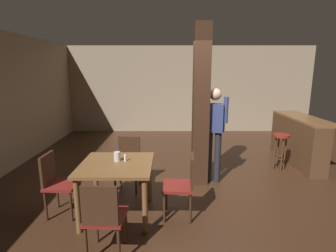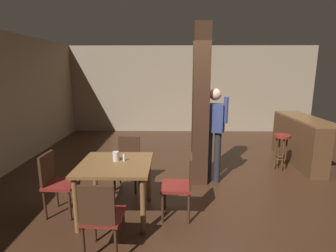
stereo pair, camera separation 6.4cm
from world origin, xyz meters
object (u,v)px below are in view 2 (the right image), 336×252
Objects in this scene: salt_shaker at (124,158)px; bar_counter at (298,140)px; dining_table at (116,172)px; chair_west at (56,180)px; chair_north at (128,160)px; chair_south at (101,215)px; standing_person at (214,129)px; chair_east at (182,183)px; bar_stool_near at (281,144)px; napkin_cup at (116,156)px.

salt_shaker is 4.07m from bar_counter.
chair_west is (-0.85, 0.02, -0.14)m from dining_table.
chair_north is 1.75m from chair_south.
standing_person reaches higher than bar_counter.
chair_west is at bearing -135.82° from chair_north.
chair_east is at bearing -1.94° from chair_west.
chair_south is (0.02, -0.87, -0.14)m from dining_table.
chair_south is 3.98m from bar_stool_near.
salt_shaker is (0.08, -0.79, 0.32)m from chair_north.
standing_person is at bearing 11.09° from chair_north.
bar_counter is (3.46, 2.11, -0.30)m from salt_shaker.
napkin_cup is at bearing -149.48° from bar_counter.
chair_south is at bearing -139.10° from bar_counter.
chair_west is 1.00× the size of chair_south.
chair_east is (1.77, -0.06, 0.00)m from chair_west.
chair_east is at bearing -139.84° from bar_counter.
chair_west is 4.23m from bar_stool_near.
dining_table is at bearing -91.54° from chair_north.
chair_west reaches higher than dining_table.
napkin_cup is at bearing 4.58° from chair_west.
chair_south reaches higher than bar_stool_near.
napkin_cup is 3.45m from bar_stool_near.
napkin_cup is at bearing 93.00° from dining_table.
chair_east is 3.47m from bar_counter.
chair_south reaches higher than dining_table.
salt_shaker is at bearing -2.57° from napkin_cup.
chair_east is (0.92, -0.04, -0.14)m from dining_table.
chair_north is 6.69× the size of napkin_cup.
bar_counter is (3.55, 1.32, 0.02)m from chair_north.
napkin_cup is 1.89m from standing_person.
chair_west is 1.00× the size of chair_east.
chair_south is at bearing -138.79° from bar_stool_near.
bar_counter is (3.58, 2.11, -0.32)m from napkin_cup.
standing_person is (1.51, 2.05, 0.50)m from chair_south.
chair_south is at bearing -137.00° from chair_east.
chair_west is at bearing -154.34° from standing_person.
salt_shaker reaches higher than bar_stool_near.
napkin_cup is 0.11m from salt_shaker.
chair_north and chair_east have the same top height.
chair_east is 1.18× the size of bar_stool_near.
standing_person is at bearing 37.35° from dining_table.
dining_table is at bearing -1.65° from chair_west.
chair_west and chair_east have the same top height.
chair_west is 4.93m from bar_counter.
chair_east is 1.44m from standing_person.
chair_west is (-0.88, -0.85, 0.00)m from chair_north.
napkin_cup reaches higher than chair_east.
salt_shaker is (-0.81, 0.12, 0.32)m from chair_east.
bar_stool_near is (2.99, 0.87, 0.05)m from chair_north.
chair_west is 0.46× the size of bar_counter.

